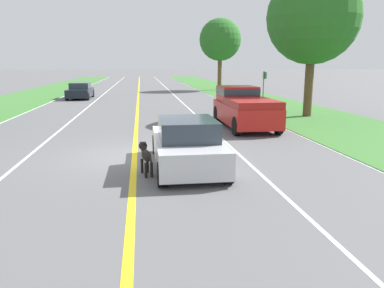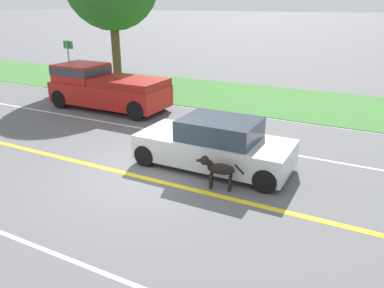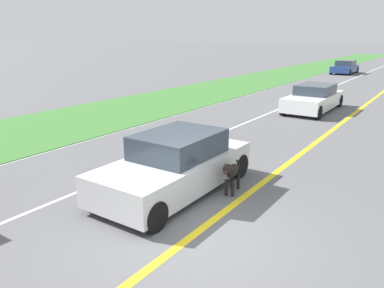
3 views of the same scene
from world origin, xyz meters
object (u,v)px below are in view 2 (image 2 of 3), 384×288
(dog, at_px, (217,169))
(street_sign, at_px, (69,58))
(pickup_truck, at_px, (105,87))
(ego_car, at_px, (215,145))

(dog, height_order, street_sign, street_sign)
(pickup_truck, distance_m, street_sign, 5.09)
(dog, bearing_deg, street_sign, 46.78)
(pickup_truck, relative_size, street_sign, 2.05)
(ego_car, height_order, pickup_truck, pickup_truck)
(dog, xyz_separation_m, pickup_truck, (4.85, 7.56, 0.41))
(street_sign, bearing_deg, ego_car, -118.11)
(ego_car, height_order, street_sign, street_sign)
(dog, xyz_separation_m, street_sign, (7.29, 11.97, 1.07))
(pickup_truck, bearing_deg, ego_car, -117.53)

